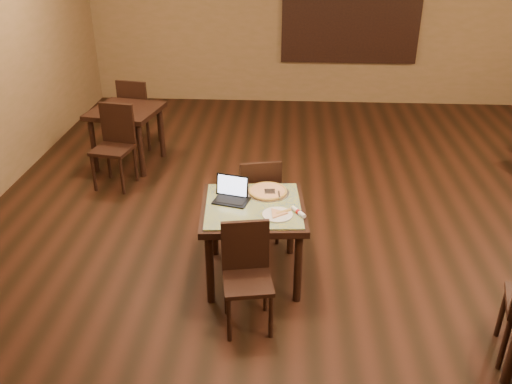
# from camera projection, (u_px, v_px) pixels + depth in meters

# --- Properties ---
(ground) EXTENTS (10.00, 10.00, 0.00)m
(ground) POSITION_uv_depth(u_px,v_px,m) (337.00, 254.00, 5.48)
(ground) COLOR black
(ground) RESTS_ON ground
(wall_back) EXTENTS (8.00, 0.02, 3.00)m
(wall_back) POSITION_uv_depth(u_px,v_px,m) (321.00, 17.00, 9.23)
(wall_back) COLOR #8D6A48
(wall_back) RESTS_ON ground
(mural) EXTENTS (2.34, 0.05, 1.64)m
(mural) POSITION_uv_depth(u_px,v_px,m) (351.00, 14.00, 9.14)
(mural) COLOR #276390
(mural) RESTS_ON wall_back
(tiled_table) EXTENTS (0.99, 0.99, 0.76)m
(tiled_table) POSITION_uv_depth(u_px,v_px,m) (253.00, 215.00, 4.86)
(tiled_table) COLOR black
(tiled_table) RESTS_ON ground
(chair_main_near) EXTENTS (0.45, 0.45, 0.90)m
(chair_main_near) POSITION_uv_depth(u_px,v_px,m) (247.00, 269.00, 4.38)
(chair_main_near) COLOR black
(chair_main_near) RESTS_ON ground
(chair_main_far) EXTENTS (0.49, 0.49, 0.94)m
(chair_main_far) POSITION_uv_depth(u_px,v_px,m) (259.00, 196.00, 5.47)
(chair_main_far) COLOR black
(chair_main_far) RESTS_ON ground
(laptop) EXTENTS (0.35, 0.31, 0.21)m
(laptop) POSITION_uv_depth(u_px,v_px,m) (232.00, 194.00, 4.88)
(laptop) COLOR black
(laptop) RESTS_ON tiled_table
(plate) EXTENTS (0.26, 0.26, 0.01)m
(plate) POSITION_uv_depth(u_px,v_px,m) (277.00, 215.00, 4.64)
(plate) COLOR white
(plate) RESTS_ON tiled_table
(pizza_slice) EXTENTS (0.26, 0.26, 0.02)m
(pizza_slice) POSITION_uv_depth(u_px,v_px,m) (277.00, 213.00, 4.63)
(pizza_slice) COLOR #F8E8A5
(pizza_slice) RESTS_ON plate
(pizza_pan) EXTENTS (0.40, 0.40, 0.01)m
(pizza_pan) POSITION_uv_depth(u_px,v_px,m) (268.00, 192.00, 5.02)
(pizza_pan) COLOR silver
(pizza_pan) RESTS_ON tiled_table
(pizza_whole) EXTENTS (0.36, 0.36, 0.03)m
(pizza_whole) POSITION_uv_depth(u_px,v_px,m) (268.00, 191.00, 5.01)
(pizza_whole) COLOR #F8E8A5
(pizza_whole) RESTS_ON pizza_pan
(spatula) EXTENTS (0.12, 0.24, 0.01)m
(spatula) POSITION_uv_depth(u_px,v_px,m) (270.00, 191.00, 4.99)
(spatula) COLOR silver
(spatula) RESTS_ON pizza_whole
(napkin_roll) EXTENTS (0.13, 0.17, 0.04)m
(napkin_roll) POSITION_uv_depth(u_px,v_px,m) (298.00, 212.00, 4.66)
(napkin_roll) COLOR white
(napkin_roll) RESTS_ON tiled_table
(other_table_b) EXTENTS (0.98, 0.98, 0.79)m
(other_table_b) POSITION_uv_depth(u_px,v_px,m) (126.00, 118.00, 7.16)
(other_table_b) COLOR black
(other_table_b) RESTS_ON ground
(other_table_b_chair_near) EXTENTS (0.52, 0.52, 1.02)m
(other_table_b_chair_near) POSITION_uv_depth(u_px,v_px,m) (115.00, 141.00, 6.67)
(other_table_b_chair_near) COLOR black
(other_table_b_chair_near) RESTS_ON ground
(other_table_b_chair_far) EXTENTS (0.52, 0.52, 1.02)m
(other_table_b_chair_far) POSITION_uv_depth(u_px,v_px,m) (137.00, 110.00, 7.73)
(other_table_b_chair_far) COLOR black
(other_table_b_chair_far) RESTS_ON ground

